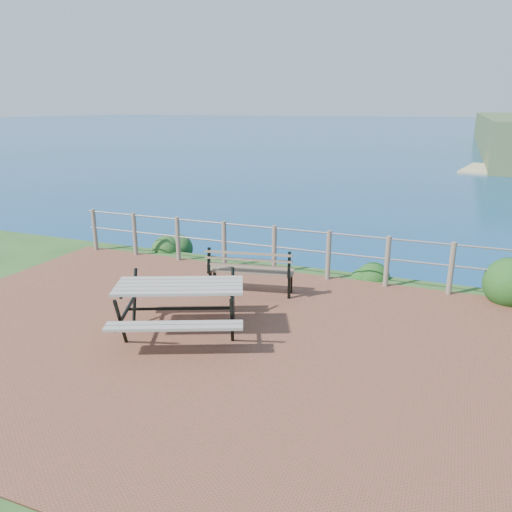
{
  "coord_description": "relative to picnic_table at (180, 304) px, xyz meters",
  "views": [
    {
      "loc": [
        3.35,
        -6.04,
        3.38
      ],
      "look_at": [
        0.11,
        2.04,
        0.75
      ],
      "focal_mm": 35.0,
      "sensor_mm": 36.0,
      "label": 1
    }
  ],
  "objects": [
    {
      "name": "shrub_lip_west",
      "position": [
        -2.74,
        4.15,
        -0.51
      ],
      "size": [
        0.73,
        0.73,
        0.46
      ],
      "primitive_type": "ellipsoid",
      "color": "#23491B",
      "rests_on": "ground"
    },
    {
      "name": "ocean",
      "position": [
        0.32,
        199.97,
        -0.51
      ],
      "size": [
        1200.0,
        1200.0,
        0.0
      ],
      "primitive_type": "plane",
      "color": "#145C7C",
      "rests_on": "ground"
    },
    {
      "name": "ground",
      "position": [
        0.32,
        -0.03,
        -0.51
      ],
      "size": [
        10.0,
        7.0,
        0.12
      ],
      "primitive_type": "cube",
      "color": "brown",
      "rests_on": "ground"
    },
    {
      "name": "safety_railing",
      "position": [
        0.32,
        3.32,
        0.06
      ],
      "size": [
        9.4,
        0.1,
        1.0
      ],
      "color": "#6B5B4C",
      "rests_on": "ground"
    },
    {
      "name": "picnic_table",
      "position": [
        0.0,
        0.0,
        0.0
      ],
      "size": [
        2.05,
        1.53,
        0.8
      ],
      "rotation": [
        0.0,
        0.0,
        0.41
      ],
      "color": "gray",
      "rests_on": "ground"
    },
    {
      "name": "park_bench",
      "position": [
        0.33,
        2.02,
        0.08
      ],
      "size": [
        1.64,
        0.7,
        0.9
      ],
      "rotation": [
        0.0,
        0.0,
        0.19
      ],
      "color": "brown",
      "rests_on": "ground"
    },
    {
      "name": "shrub_lip_east",
      "position": [
        2.13,
        3.75,
        -0.51
      ],
      "size": [
        0.72,
        0.72,
        0.45
      ],
      "primitive_type": "ellipsoid",
      "color": "#174716",
      "rests_on": "ground"
    }
  ]
}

